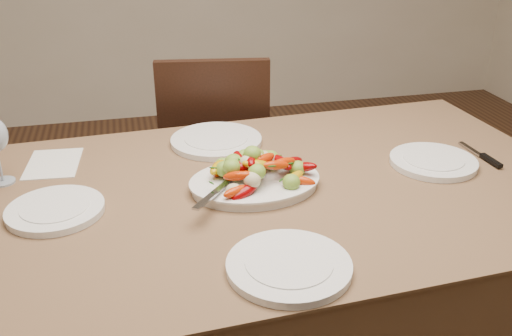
{
  "coord_description": "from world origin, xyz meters",
  "views": [
    {
      "loc": [
        -0.46,
        -1.08,
        1.48
      ],
      "look_at": [
        -0.14,
        0.27,
        0.82
      ],
      "focal_mm": 40.0,
      "sensor_mm": 36.0,
      "label": 1
    }
  ],
  "objects": [
    {
      "name": "menu_card",
      "position": [
        -0.69,
        0.57,
        0.76
      ],
      "size": [
        0.17,
        0.22,
        0.0
      ],
      "primitive_type": "cube",
      "rotation": [
        0.0,
        0.0,
        -0.08
      ],
      "color": "silver",
      "rests_on": "dining_table"
    },
    {
      "name": "plate_near",
      "position": [
        -0.16,
        -0.11,
        0.77
      ],
      "size": [
        0.27,
        0.27,
        0.02
      ],
      "primitive_type": "cylinder",
      "color": "white",
      "rests_on": "dining_table"
    },
    {
      "name": "dining_table",
      "position": [
        -0.14,
        0.27,
        0.38
      ],
      "size": [
        1.89,
        1.14,
        0.76
      ],
      "primitive_type": "cube",
      "rotation": [
        0.0,
        0.0,
        0.05
      ],
      "color": "brown",
      "rests_on": "ground"
    },
    {
      "name": "roasted_vegetables",
      "position": [
        -0.14,
        0.27,
        0.83
      ],
      "size": [
        0.3,
        0.21,
        0.09
      ],
      "primitive_type": null,
      "rotation": [
        0.0,
        0.0,
        0.05
      ],
      "color": "#720203",
      "rests_on": "serving_platter"
    },
    {
      "name": "serving_spoon",
      "position": [
        -0.2,
        0.23,
        0.81
      ],
      "size": [
        0.27,
        0.21,
        0.03
      ],
      "primitive_type": null,
      "rotation": [
        0.0,
        0.0,
        -0.59
      ],
      "color": "#9EA0A8",
      "rests_on": "serving_platter"
    },
    {
      "name": "serving_platter",
      "position": [
        -0.14,
        0.27,
        0.77
      ],
      "size": [
        0.36,
        0.28,
        0.02
      ],
      "primitive_type": "ellipsoid",
      "rotation": [
        0.0,
        0.0,
        0.05
      ],
      "color": "white",
      "rests_on": "dining_table"
    },
    {
      "name": "table_knife",
      "position": [
        0.58,
        0.31,
        0.76
      ],
      "size": [
        0.03,
        0.2,
        0.01
      ],
      "primitive_type": null,
      "rotation": [
        0.0,
        0.0,
        0.04
      ],
      "color": "#9EA0A8",
      "rests_on": "dining_table"
    },
    {
      "name": "plate_left",
      "position": [
        -0.66,
        0.26,
        0.77
      ],
      "size": [
        0.24,
        0.24,
        0.02
      ],
      "primitive_type": "cylinder",
      "color": "white",
      "rests_on": "dining_table"
    },
    {
      "name": "plate_right",
      "position": [
        0.41,
        0.3,
        0.77
      ],
      "size": [
        0.26,
        0.26,
        0.02
      ],
      "primitive_type": "cylinder",
      "color": "white",
      "rests_on": "dining_table"
    },
    {
      "name": "chair_far",
      "position": [
        -0.12,
        1.11,
        0.47
      ],
      "size": [
        0.48,
        0.48,
        0.95
      ],
      "primitive_type": null,
      "rotation": [
        0.0,
        0.0,
        2.99
      ],
      "color": "black",
      "rests_on": "ground"
    },
    {
      "name": "plate_far",
      "position": [
        -0.19,
        0.61,
        0.77
      ],
      "size": [
        0.29,
        0.29,
        0.02
      ],
      "primitive_type": "cylinder",
      "color": "white",
      "rests_on": "dining_table"
    }
  ]
}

